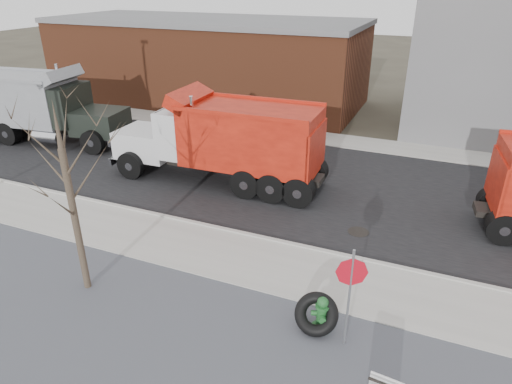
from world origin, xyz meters
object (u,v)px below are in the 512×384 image
at_px(dump_truck_red_b, 224,138).
at_px(dump_truck_grey, 39,104).
at_px(truck_tire, 316,314).
at_px(stop_sign, 351,282).
at_px(fire_hydrant, 322,315).

height_order(dump_truck_red_b, dump_truck_grey, dump_truck_grey).
relative_size(truck_tire, dump_truck_grey, 0.13).
bearing_deg(stop_sign, dump_truck_red_b, 135.30).
bearing_deg(truck_tire, fire_hydrant, 27.03).
height_order(fire_hydrant, stop_sign, stop_sign).
bearing_deg(dump_truck_grey, dump_truck_red_b, -12.94).
height_order(truck_tire, stop_sign, stop_sign).
xyz_separation_m(dump_truck_red_b, dump_truck_grey, (-10.86, 1.11, 0.01)).
relative_size(fire_hydrant, stop_sign, 0.37).
xyz_separation_m(fire_hydrant, dump_truck_grey, (-16.82, 7.99, 1.46)).
bearing_deg(stop_sign, dump_truck_grey, 157.30).
distance_m(truck_tire, stop_sign, 1.51).
distance_m(truck_tire, dump_truck_red_b, 9.18).
bearing_deg(dump_truck_red_b, stop_sign, 130.99).
bearing_deg(stop_sign, truck_tire, 166.77).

